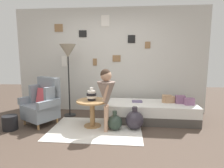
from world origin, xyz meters
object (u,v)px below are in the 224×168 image
at_px(floor_lamp, 68,54).
at_px(demijohn_near, 115,122).
at_px(armchair, 43,103).
at_px(daybed, 151,112).
at_px(side_table, 92,107).
at_px(vase_striped, 92,95).
at_px(person_child, 106,92).
at_px(magazine_basket, 10,123).
at_px(demijohn_far, 135,120).
at_px(book_on_daybed, 137,101).

xyz_separation_m(floor_lamp, demijohn_near, (1.14, -0.78, -1.31)).
height_order(armchair, daybed, armchair).
height_order(side_table, vase_striped, vase_striped).
relative_size(daybed, person_child, 1.62).
height_order(side_table, magazine_basket, side_table).
bearing_deg(demijohn_near, daybed, 38.61).
distance_m(daybed, vase_striped, 1.40).
distance_m(side_table, vase_striped, 0.25).
height_order(side_table, floor_lamp, floor_lamp).
height_order(armchair, floor_lamp, floor_lamp).
bearing_deg(floor_lamp, demijohn_near, -34.29).
xyz_separation_m(armchair, person_child, (1.39, -0.32, 0.33)).
bearing_deg(person_child, armchair, 166.96).
height_order(side_table, person_child, person_child).
bearing_deg(armchair, person_child, -13.04).
bearing_deg(daybed, magazine_basket, -164.18).
relative_size(side_table, demijohn_far, 1.42).
height_order(armchair, side_table, armchair).
height_order(side_table, demijohn_near, side_table).
relative_size(floor_lamp, magazine_basket, 6.02).
height_order(person_child, book_on_daybed, person_child).
distance_m(armchair, book_on_daybed, 2.03).
bearing_deg(vase_striped, armchair, 174.59).
bearing_deg(book_on_daybed, magazine_basket, -161.38).
bearing_deg(demijohn_near, magazine_basket, -174.91).
bearing_deg(daybed, floor_lamp, 174.86).
xyz_separation_m(side_table, demijohn_far, (0.85, -0.06, -0.21)).
relative_size(floor_lamp, book_on_daybed, 7.66).
relative_size(book_on_daybed, demijohn_near, 0.58).
distance_m(daybed, person_child, 1.28).
bearing_deg(person_child, book_on_daybed, 50.63).
bearing_deg(demijohn_far, book_on_daybed, 83.37).
bearing_deg(book_on_daybed, daybed, -8.11).
relative_size(person_child, demijohn_far, 2.67).
height_order(armchair, person_child, person_child).
distance_m(armchair, floor_lamp, 1.22).
relative_size(vase_striped, demijohn_far, 0.57).
distance_m(person_child, demijohn_near, 0.64).
relative_size(daybed, magazine_basket, 6.85).
distance_m(book_on_daybed, demijohn_near, 0.84).
height_order(vase_striped, person_child, person_child).
distance_m(armchair, demijohn_near, 1.58).
distance_m(daybed, demijohn_far, 0.65).
bearing_deg(demijohn_near, vase_striped, 163.99).
bearing_deg(magazine_basket, daybed, 15.82).
xyz_separation_m(armchair, book_on_daybed, (1.99, 0.42, -0.02)).
distance_m(side_table, demijohn_near, 0.54).
xyz_separation_m(armchair, vase_striped, (1.06, -0.10, 0.21)).
bearing_deg(side_table, person_child, -35.36).
bearing_deg(side_table, demijohn_far, -3.96).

